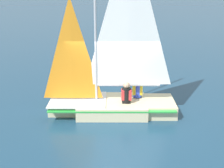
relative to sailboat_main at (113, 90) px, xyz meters
The scene contains 4 objects.
ground_plane 0.81m from the sailboat_main, 127.24° to the right, with size 260.00×260.00×0.00m, color navy.
sailboat_main is the anchor object (origin of this frame).
sailor_helm 0.52m from the sailboat_main, 30.40° to the left, with size 0.42×0.43×1.16m.
sailor_crew 0.93m from the sailboat_main, 73.27° to the left, with size 0.42×0.43×1.16m.
Camera 1 is at (8.01, -6.06, 4.36)m, focal length 50.00 mm.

